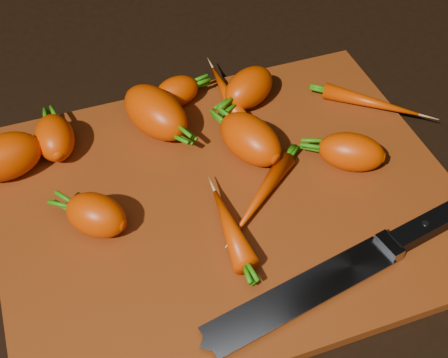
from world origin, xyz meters
name	(u,v)px	position (x,y,z in m)	size (l,w,h in m)	color
ground	(227,206)	(0.00, 0.00, -0.01)	(2.00, 2.00, 0.01)	black
cutting_board	(227,200)	(0.00, 0.00, 0.01)	(0.50, 0.40, 0.01)	maroon
carrot_0	(5,157)	(-0.22, 0.12, 0.04)	(0.08, 0.05, 0.05)	#C13400
carrot_1	(96,215)	(-0.14, 0.00, 0.03)	(0.07, 0.05, 0.05)	#C13400
carrot_2	(156,112)	(-0.04, 0.13, 0.04)	(0.10, 0.06, 0.06)	#C13400
carrot_3	(250,139)	(0.05, 0.05, 0.04)	(0.09, 0.05, 0.05)	#C13400
carrot_4	(249,88)	(0.08, 0.14, 0.04)	(0.08, 0.05, 0.05)	#C13400
carrot_5	(177,92)	(-0.01, 0.17, 0.03)	(0.06, 0.04, 0.04)	#C13400
carrot_6	(351,152)	(0.15, 0.00, 0.03)	(0.07, 0.04, 0.04)	#C13400
carrot_7	(226,93)	(0.06, 0.16, 0.02)	(0.11, 0.02, 0.02)	#C13400
carrot_8	(371,102)	(0.22, 0.08, 0.02)	(0.12, 0.02, 0.02)	#C13400
carrot_9	(230,227)	(-0.02, -0.05, 0.03)	(0.10, 0.03, 0.03)	#C13400
carrot_10	(263,193)	(0.04, -0.02, 0.02)	(0.12, 0.02, 0.02)	#C13400
carrot_11	(55,138)	(-0.16, 0.13, 0.03)	(0.07, 0.05, 0.05)	#C13400
knife	(319,285)	(0.04, -0.14, 0.02)	(0.33, 0.09, 0.02)	gray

